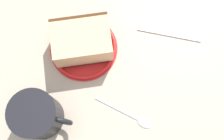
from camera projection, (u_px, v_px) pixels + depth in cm
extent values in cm
cube|color=tan|center=(114.00, 56.00, 60.27)|extent=(150.73, 150.73, 2.29)
cylinder|color=red|center=(84.00, 48.00, 59.09)|extent=(13.77, 13.77, 0.78)
torus|color=red|center=(83.00, 47.00, 58.42)|extent=(13.28, 13.28, 0.61)
cube|color=#472814|center=(83.00, 47.00, 58.42)|extent=(11.80, 8.57, 0.60)
cube|color=#EAB27F|center=(82.00, 42.00, 55.48)|extent=(11.80, 8.57, 5.48)
cube|color=#472814|center=(79.00, 23.00, 56.45)|extent=(11.05, 1.82, 5.48)
cylinder|color=black|center=(37.00, 115.00, 51.76)|extent=(8.35, 8.35, 8.85)
cylinder|color=#47230F|center=(33.00, 114.00, 49.33)|extent=(7.35, 7.35, 0.40)
torus|color=black|center=(60.00, 120.00, 51.53)|extent=(4.68, 3.01, 4.80)
ellipsoid|color=silver|center=(145.00, 123.00, 55.40)|extent=(3.57, 3.49, 0.80)
cylinder|color=silver|center=(116.00, 108.00, 56.22)|extent=(7.18, 6.44, 0.50)
cube|color=white|center=(173.00, 13.00, 61.13)|extent=(16.66, 15.39, 0.60)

